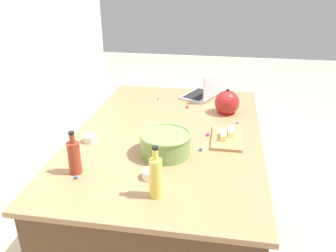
% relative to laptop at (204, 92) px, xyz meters
% --- Properties ---
extents(ground_plane, '(12.00, 12.00, 0.00)m').
position_rel_laptop_xyz_m(ground_plane, '(-0.71, 0.18, -0.95)').
color(ground_plane, '#B7A88E').
extents(island_counter, '(1.82, 1.19, 0.90)m').
position_rel_laptop_xyz_m(island_counter, '(-0.71, 0.18, -0.50)').
color(island_counter, '#4C331E').
rests_on(island_counter, ground).
extents(laptop, '(0.37, 0.34, 0.22)m').
position_rel_laptop_xyz_m(laptop, '(0.00, 0.00, 0.00)').
color(laptop, '#B7B7BC').
rests_on(laptop, island_counter).
extents(mixing_bowl_large, '(0.30, 0.30, 0.13)m').
position_rel_laptop_xyz_m(mixing_bowl_large, '(-0.98, 0.15, 0.02)').
color(mixing_bowl_large, '#72934C').
rests_on(mixing_bowl_large, island_counter).
extents(bottle_oil, '(0.06, 0.06, 0.26)m').
position_rel_laptop_xyz_m(bottle_oil, '(-1.39, 0.12, 0.06)').
color(bottle_oil, '#DBC64C').
rests_on(bottle_oil, island_counter).
extents(bottle_soy, '(0.07, 0.07, 0.24)m').
position_rel_laptop_xyz_m(bottle_soy, '(-1.26, 0.58, 0.05)').
color(bottle_soy, maroon).
rests_on(bottle_soy, island_counter).
extents(kettle, '(0.21, 0.18, 0.20)m').
position_rel_laptop_xyz_m(kettle, '(-0.30, -0.19, 0.03)').
color(kettle, maroon).
rests_on(kettle, island_counter).
extents(cutting_board, '(0.32, 0.19, 0.02)m').
position_rel_laptop_xyz_m(cutting_board, '(-0.74, -0.20, -0.04)').
color(cutting_board, '#AD7F4C').
rests_on(cutting_board, island_counter).
extents(butter_stick_left, '(0.11, 0.04, 0.04)m').
position_rel_laptop_xyz_m(butter_stick_left, '(-0.70, -0.22, -0.01)').
color(butter_stick_left, '#F4E58C').
rests_on(butter_stick_left, cutting_board).
extents(butter_stick_right, '(0.11, 0.04, 0.04)m').
position_rel_laptop_xyz_m(butter_stick_right, '(-0.76, -0.18, -0.01)').
color(butter_stick_right, '#F4E58C').
rests_on(butter_stick_right, cutting_board).
extents(ramekin_small, '(0.09, 0.09, 0.04)m').
position_rel_laptop_xyz_m(ramekin_small, '(-1.24, 0.18, -0.02)').
color(ramekin_small, white).
rests_on(ramekin_small, island_counter).
extents(ramekin_medium, '(0.09, 0.09, 0.04)m').
position_rel_laptop_xyz_m(ramekin_medium, '(-0.91, 0.63, -0.03)').
color(ramekin_medium, beige).
rests_on(ramekin_medium, island_counter).
extents(candy_0, '(0.02, 0.02, 0.02)m').
position_rel_laptop_xyz_m(candy_0, '(-0.92, -0.05, -0.04)').
color(candy_0, blue).
rests_on(candy_0, island_counter).
extents(candy_1, '(0.02, 0.02, 0.02)m').
position_rel_laptop_xyz_m(candy_1, '(-0.26, 0.11, -0.04)').
color(candy_1, red).
rests_on(candy_1, island_counter).
extents(candy_2, '(0.02, 0.02, 0.02)m').
position_rel_laptop_xyz_m(candy_2, '(-0.71, -0.08, -0.04)').
color(candy_2, '#CC3399').
rests_on(candy_2, island_counter).
extents(candy_3, '(0.02, 0.02, 0.02)m').
position_rel_laptop_xyz_m(candy_3, '(-0.11, 0.36, -0.04)').
color(candy_3, orange).
rests_on(candy_3, island_counter).
extents(candy_4, '(0.02, 0.02, 0.02)m').
position_rel_laptop_xyz_m(candy_4, '(-0.70, 0.32, -0.04)').
color(candy_4, red).
rests_on(candy_4, island_counter).
extents(candy_5, '(0.01, 0.01, 0.01)m').
position_rel_laptop_xyz_m(candy_5, '(-0.49, -0.27, -0.04)').
color(candy_5, blue).
rests_on(candy_5, island_counter).
extents(candy_6, '(0.02, 0.02, 0.02)m').
position_rel_laptop_xyz_m(candy_6, '(-1.32, 0.55, -0.04)').
color(candy_6, blue).
rests_on(candy_6, island_counter).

